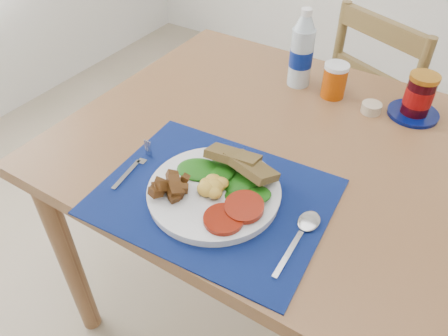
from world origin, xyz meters
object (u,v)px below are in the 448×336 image
object	(u,v)px
chair_far	(383,99)
water_bottle	(302,53)
juice_glass	(334,81)
breakfast_plate	(211,189)
jam_on_saucer	(418,98)

from	to	relation	value
chair_far	water_bottle	distance (m)	0.54
chair_far	juice_glass	xyz separation A→B (m)	(-0.07, -0.41, 0.25)
breakfast_plate	juice_glass	xyz separation A→B (m)	(0.07, 0.53, 0.02)
water_bottle	juice_glass	world-z (taller)	water_bottle
jam_on_saucer	juice_glass	bearing A→B (deg)	-173.67
water_bottle	jam_on_saucer	bearing A→B (deg)	2.58
chair_far	jam_on_saucer	xyz separation A→B (m)	(0.15, -0.39, 0.26)
breakfast_plate	jam_on_saucer	bearing A→B (deg)	63.55
breakfast_plate	water_bottle	size ratio (longest dim) A/B	1.25
water_bottle	jam_on_saucer	xyz separation A→B (m)	(0.33, 0.02, -0.05)
chair_far	jam_on_saucer	world-z (taller)	chair_far
chair_far	breakfast_plate	distance (m)	0.98
water_bottle	jam_on_saucer	size ratio (longest dim) A/B	1.69
breakfast_plate	juice_glass	world-z (taller)	juice_glass
water_bottle	jam_on_saucer	distance (m)	0.34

